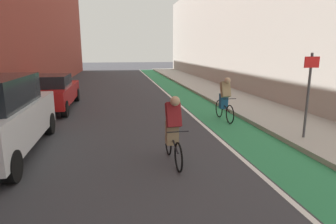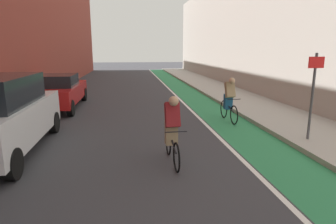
{
  "view_description": "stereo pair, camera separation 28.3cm",
  "coord_description": "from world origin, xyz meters",
  "px_view_note": "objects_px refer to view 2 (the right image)",
  "views": [
    {
      "loc": [
        -0.3,
        3.46,
        2.59
      ],
      "look_at": [
        0.89,
        10.14,
        1.1
      ],
      "focal_mm": 30.28,
      "sensor_mm": 36.0,
      "label": 1
    },
    {
      "loc": [
        -0.03,
        3.42,
        2.59
      ],
      "look_at": [
        0.89,
        10.14,
        1.1
      ],
      "focal_mm": 30.28,
      "sensor_mm": 36.0,
      "label": 2
    }
  ],
  "objects_px": {
    "parked_sedan_red": "(57,91)",
    "cyclist_mid": "(172,128)",
    "street_sign_post": "(313,89)",
    "cyclist_trailing": "(229,99)",
    "parked_suv_white": "(0,115)"
  },
  "relations": [
    {
      "from": "parked_sedan_red",
      "to": "street_sign_post",
      "type": "bearing_deg",
      "value": -37.01
    },
    {
      "from": "cyclist_mid",
      "to": "parked_suv_white",
      "type": "bearing_deg",
      "value": 164.28
    },
    {
      "from": "parked_suv_white",
      "to": "street_sign_post",
      "type": "xyz_separation_m",
      "value": [
        8.16,
        -0.36,
        0.55
      ]
    },
    {
      "from": "cyclist_mid",
      "to": "street_sign_post",
      "type": "height_order",
      "value": "street_sign_post"
    },
    {
      "from": "parked_suv_white",
      "to": "street_sign_post",
      "type": "relative_size",
      "value": 1.9
    },
    {
      "from": "parked_sedan_red",
      "to": "cyclist_mid",
      "type": "height_order",
      "value": "cyclist_mid"
    },
    {
      "from": "parked_suv_white",
      "to": "cyclist_trailing",
      "type": "distance_m",
      "value": 7.3
    },
    {
      "from": "street_sign_post",
      "to": "cyclist_mid",
      "type": "bearing_deg",
      "value": -168.39
    },
    {
      "from": "parked_sedan_red",
      "to": "cyclist_mid",
      "type": "xyz_separation_m",
      "value": [
        4.17,
        -6.98,
        0.06
      ]
    },
    {
      "from": "parked_sedan_red",
      "to": "parked_suv_white",
      "type": "bearing_deg",
      "value": -90.0
    },
    {
      "from": "street_sign_post",
      "to": "cyclist_trailing",
      "type": "bearing_deg",
      "value": 114.72
    },
    {
      "from": "parked_sedan_red",
      "to": "street_sign_post",
      "type": "height_order",
      "value": "street_sign_post"
    },
    {
      "from": "parked_suv_white",
      "to": "cyclist_mid",
      "type": "height_order",
      "value": "parked_suv_white"
    },
    {
      "from": "cyclist_trailing",
      "to": "street_sign_post",
      "type": "relative_size",
      "value": 0.73
    },
    {
      "from": "parked_suv_white",
      "to": "parked_sedan_red",
      "type": "height_order",
      "value": "parked_suv_white"
    }
  ]
}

